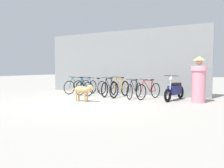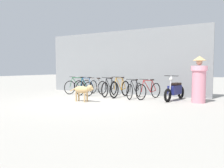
% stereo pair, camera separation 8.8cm
% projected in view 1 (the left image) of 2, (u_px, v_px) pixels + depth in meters
% --- Properties ---
extents(ground_plane, '(60.00, 60.00, 0.00)m').
position_uv_depth(ground_plane, '(81.00, 102.00, 8.30)').
color(ground_plane, '#ADA89E').
extents(shop_wall_back, '(8.71, 0.20, 3.21)m').
position_uv_depth(shop_wall_back, '(121.00, 63.00, 11.27)').
color(shop_wall_back, gray).
rests_on(shop_wall_back, ground).
extents(bicycle_0, '(0.56, 1.71, 0.89)m').
position_uv_depth(bicycle_0, '(78.00, 86.00, 11.34)').
color(bicycle_0, black).
rests_on(bicycle_0, ground).
extents(bicycle_1, '(0.46, 1.78, 0.89)m').
position_uv_depth(bicycle_1, '(87.00, 87.00, 10.95)').
color(bicycle_1, black).
rests_on(bicycle_1, ground).
extents(bicycle_2, '(0.46, 1.63, 0.87)m').
position_uv_depth(bicycle_2, '(95.00, 88.00, 10.54)').
color(bicycle_2, black).
rests_on(bicycle_2, ground).
extents(bicycle_3, '(0.46, 1.71, 0.90)m').
position_uv_depth(bicycle_3, '(109.00, 88.00, 10.25)').
color(bicycle_3, black).
rests_on(bicycle_3, ground).
extents(bicycle_4, '(0.46, 1.71, 0.93)m').
position_uv_depth(bicycle_4, '(120.00, 89.00, 9.94)').
color(bicycle_4, black).
rests_on(bicycle_4, ground).
extents(bicycle_5, '(0.46, 1.73, 0.85)m').
position_uv_depth(bicycle_5, '(134.00, 90.00, 9.56)').
color(bicycle_5, black).
rests_on(bicycle_5, ground).
extents(bicycle_6, '(0.61, 1.61, 0.86)m').
position_uv_depth(bicycle_6, '(149.00, 91.00, 9.28)').
color(bicycle_6, black).
rests_on(bicycle_6, ground).
extents(motorcycle, '(0.58, 1.81, 1.02)m').
position_uv_depth(motorcycle, '(175.00, 90.00, 8.88)').
color(motorcycle, black).
rests_on(motorcycle, ground).
extents(stray_dog, '(1.20, 0.33, 0.67)m').
position_uv_depth(stray_dog, '(83.00, 90.00, 8.46)').
color(stray_dog, tan).
rests_on(stray_dog, ground).
extents(person_in_robes, '(0.65, 0.65, 1.76)m').
position_uv_depth(person_in_robes, '(199.00, 79.00, 8.24)').
color(person_in_robes, pink).
rests_on(person_in_robes, ground).
extents(spare_tire_left, '(0.62, 0.21, 0.63)m').
position_uv_depth(spare_tire_left, '(78.00, 86.00, 12.32)').
color(spare_tire_left, black).
rests_on(spare_tire_left, ground).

